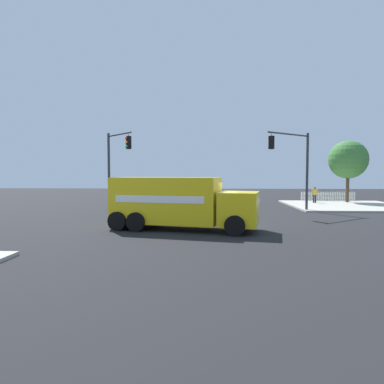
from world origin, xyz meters
The scene contains 8 objects.
ground_plane centered at (0.00, 0.00, 0.00)m, with size 100.00×100.00×0.00m, color black.
sidewalk_corner_near centered at (-12.38, -12.38, 0.07)m, with size 10.32×10.32×0.14m, color #B2ADA0.
delivery_truck centered at (1.88, 1.20, 1.46)m, with size 8.04×4.18×2.79m.
traffic_light_primary centered at (7.69, -7.21, 4.07)m, with size 2.59×2.72×6.27m.
traffic_light_secondary centered at (-6.36, -7.20, 4.16)m, with size 3.74×3.01×6.07m.
pedestrian_near_corner centered at (-10.16, -14.61, 1.03)m, with size 0.51×0.30×1.57m.
picket_fence_run centered at (-12.38, -17.30, 0.62)m, with size 5.68×0.05×0.95m.
shade_tree_near centered at (-13.75, -15.66, 4.42)m, with size 3.83×3.83×6.21m.
Camera 1 is at (0.30, 19.07, 2.96)m, focal length 31.49 mm.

